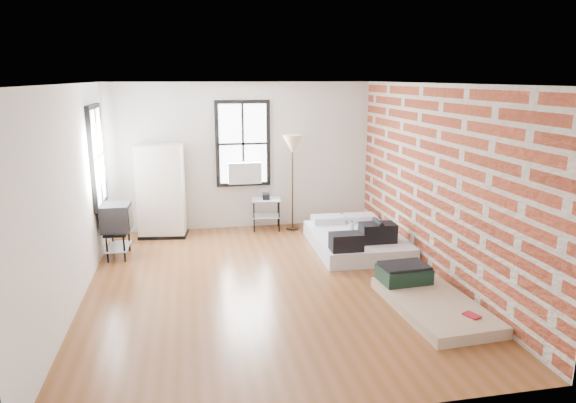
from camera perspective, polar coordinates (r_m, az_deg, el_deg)
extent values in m
plane|color=brown|center=(7.42, -2.31, -9.21)|extent=(6.00, 6.00, 0.00)
cube|color=silver|center=(9.93, -5.02, 5.01)|extent=(5.00, 0.01, 2.80)
cube|color=silver|center=(4.17, 3.83, -7.19)|extent=(5.00, 0.01, 2.80)
cube|color=silver|center=(7.09, -22.83, 0.49)|extent=(0.01, 6.00, 2.80)
cube|color=brown|center=(7.77, 16.15, 2.10)|extent=(0.02, 6.00, 2.80)
cube|color=white|center=(6.84, -2.54, 12.95)|extent=(5.00, 6.00, 0.01)
cube|color=white|center=(9.85, -5.02, 6.41)|extent=(0.90, 0.02, 1.50)
cube|color=black|center=(9.83, -7.86, 6.32)|extent=(0.07, 0.08, 1.64)
cube|color=black|center=(9.93, -2.23, 6.51)|extent=(0.07, 0.08, 1.64)
cube|color=black|center=(9.80, -5.13, 10.98)|extent=(0.90, 0.08, 0.07)
cube|color=black|center=(9.99, -4.94, 1.96)|extent=(0.90, 0.08, 0.07)
cube|color=black|center=(9.84, -5.02, 6.40)|extent=(0.04, 0.02, 1.50)
cube|color=black|center=(9.84, -5.02, 6.40)|extent=(0.90, 0.02, 0.04)
cube|color=silver|center=(9.81, -4.88, 3.25)|extent=(0.62, 0.30, 0.40)
cube|color=white|center=(8.77, -20.37, 4.72)|extent=(0.02, 0.90, 1.50)
cube|color=black|center=(8.30, -21.02, 4.21)|extent=(0.08, 0.07, 1.64)
cube|color=black|center=(9.25, -20.03, 5.17)|extent=(0.08, 0.07, 1.64)
cube|color=black|center=(8.70, -20.93, 9.82)|extent=(0.08, 0.90, 0.07)
cube|color=black|center=(8.92, -20.08, -0.26)|extent=(0.08, 0.90, 0.07)
cube|color=black|center=(8.77, -20.30, 4.73)|extent=(0.02, 0.04, 1.50)
cube|color=black|center=(8.77, -20.30, 4.73)|extent=(0.02, 0.90, 0.04)
cube|color=white|center=(8.95, 7.59, -4.39)|extent=(1.49, 2.00, 0.26)
cube|color=white|center=(9.52, 4.44, -1.99)|extent=(0.58, 0.37, 0.12)
cube|color=white|center=(9.69, 8.01, -1.80)|extent=(0.58, 0.37, 0.12)
cube|color=black|center=(8.50, 9.93, -3.42)|extent=(0.58, 0.34, 0.31)
cylinder|color=black|center=(8.46, 9.98, -2.28)|extent=(0.09, 0.36, 0.08)
cube|color=black|center=(8.04, 6.48, -4.46)|extent=(0.50, 0.32, 0.27)
cylinder|color=#C6E7FF|center=(8.80, 7.09, -3.02)|extent=(0.07, 0.07, 0.23)
cylinder|color=blue|center=(8.76, 7.12, -2.21)|extent=(0.04, 0.04, 0.03)
cube|color=tan|center=(6.88, 15.91, -11.01)|extent=(1.05, 1.85, 0.14)
cube|color=black|center=(7.30, 12.74, -7.86)|extent=(0.69, 0.51, 0.21)
cube|color=black|center=(7.26, 12.79, -6.96)|extent=(0.65, 0.47, 0.04)
cube|color=#A81A28|center=(6.55, 19.74, -11.82)|extent=(0.18, 0.22, 0.02)
cube|color=black|center=(9.85, -13.64, -3.57)|extent=(0.91, 0.60, 0.06)
cube|color=beige|center=(9.64, -13.92, 1.27)|extent=(0.87, 0.56, 1.64)
cylinder|color=black|center=(9.75, -3.79, -1.75)|extent=(0.02, 0.02, 0.60)
cylinder|color=black|center=(9.77, -0.99, -1.70)|extent=(0.02, 0.02, 0.60)
cylinder|color=black|center=(10.11, -3.81, -1.20)|extent=(0.02, 0.02, 0.60)
cylinder|color=black|center=(10.12, -1.11, -1.15)|extent=(0.02, 0.02, 0.60)
cube|color=silver|center=(9.86, -2.45, 0.23)|extent=(0.59, 0.49, 0.02)
cube|color=silver|center=(9.94, -2.43, -1.59)|extent=(0.56, 0.47, 0.02)
cube|color=black|center=(9.85, -2.45, 0.59)|extent=(0.15, 0.21, 0.11)
cylinder|color=black|center=(10.03, 0.49, -2.96)|extent=(0.26, 0.26, 0.03)
cylinder|color=black|center=(9.83, 0.50, 1.52)|extent=(0.03, 0.03, 1.58)
cone|color=tan|center=(9.69, 0.51, 6.38)|extent=(0.39, 0.39, 0.35)
cylinder|color=black|center=(8.66, -19.46, -5.07)|extent=(0.03, 0.03, 0.44)
cylinder|color=black|center=(8.61, -17.73, -5.04)|extent=(0.03, 0.03, 0.44)
cylinder|color=black|center=(9.15, -18.88, -4.02)|extent=(0.03, 0.03, 0.44)
cylinder|color=black|center=(9.11, -17.24, -3.98)|extent=(0.03, 0.03, 0.44)
cube|color=black|center=(8.82, -18.43, -3.15)|extent=(0.38, 0.65, 0.03)
cube|color=silver|center=(8.89, -18.30, -4.78)|extent=(0.36, 0.63, 0.02)
cube|color=black|center=(8.75, -18.54, -1.68)|extent=(0.46, 0.53, 0.44)
cube|color=black|center=(8.72, -17.12, -1.63)|extent=(0.04, 0.42, 0.35)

